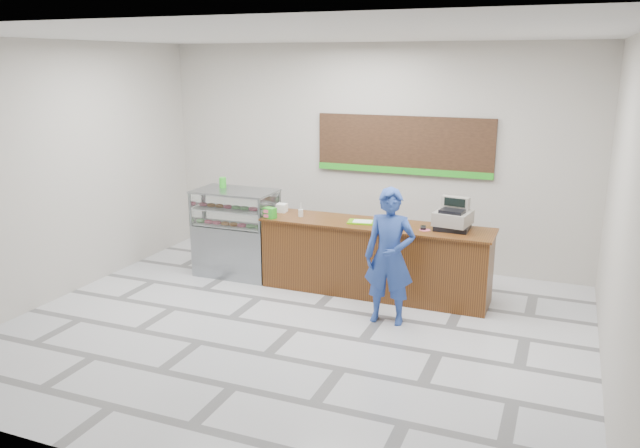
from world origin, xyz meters
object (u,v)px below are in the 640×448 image
at_px(cash_register, 453,218).
at_px(customer, 390,257).
at_px(display_case, 236,232).
at_px(serving_tray, 361,222).
at_px(sales_counter, 375,259).

bearing_deg(cash_register, customer, -112.18).
relative_size(display_case, serving_tray, 3.29).
distance_m(serving_tray, customer, 1.10).
height_order(cash_register, serving_tray, cash_register).
bearing_deg(cash_register, sales_counter, -165.68).
height_order(display_case, cash_register, cash_register).
xyz_separation_m(sales_counter, serving_tray, (-0.20, -0.03, 0.52)).
relative_size(cash_register, customer, 0.30).
relative_size(sales_counter, display_case, 2.45).
distance_m(display_case, cash_register, 3.31).
relative_size(display_case, customer, 0.77).
height_order(sales_counter, cash_register, cash_register).
xyz_separation_m(display_case, customer, (2.68, -0.89, 0.19)).
relative_size(sales_counter, customer, 1.88).
height_order(sales_counter, customer, customer).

